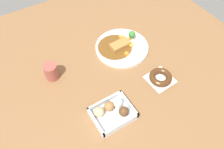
# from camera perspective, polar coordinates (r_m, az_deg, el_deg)

# --- Properties ---
(ground_plane) EXTENTS (1.60, 1.60, 0.00)m
(ground_plane) POSITION_cam_1_polar(r_m,az_deg,el_deg) (1.07, 0.54, -1.72)
(ground_plane) COLOR brown
(curry_plate) EXTENTS (0.29, 0.29, 0.07)m
(curry_plate) POSITION_cam_1_polar(r_m,az_deg,el_deg) (1.20, 2.48, 7.22)
(curry_plate) COLOR white
(curry_plate) RESTS_ON ground_plane
(donut_box) EXTENTS (0.17, 0.14, 0.06)m
(donut_box) POSITION_cam_1_polar(r_m,az_deg,el_deg) (0.96, 0.13, -9.58)
(donut_box) COLOR silver
(donut_box) RESTS_ON ground_plane
(chocolate_ring_donut) EXTENTS (0.13, 0.13, 0.03)m
(chocolate_ring_donut) POSITION_cam_1_polar(r_m,az_deg,el_deg) (1.09, 12.51, -0.72)
(chocolate_ring_donut) COLOR white
(chocolate_ring_donut) RESTS_ON ground_plane
(coffee_mug) EXTENTS (0.07, 0.07, 0.08)m
(coffee_mug) POSITION_cam_1_polar(r_m,az_deg,el_deg) (1.09, -15.51, 0.75)
(coffee_mug) COLOR #9E4C42
(coffee_mug) RESTS_ON ground_plane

